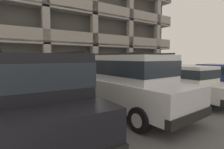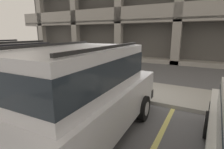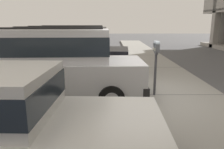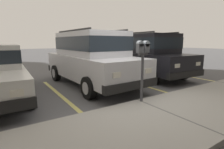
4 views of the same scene
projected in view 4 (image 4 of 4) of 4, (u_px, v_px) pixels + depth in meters
name	position (u px, v px, depth m)	size (l,w,h in m)	color
ground_plane	(132.00, 103.00, 4.83)	(80.00, 80.00, 0.10)	#565659
sidewalk	(171.00, 116.00, 3.74)	(40.00, 2.20, 0.12)	#9E9B93
parking_stall_lines	(63.00, 98.00, 5.17)	(12.10, 4.80, 0.01)	#DBD16B
silver_suv	(91.00, 56.00, 6.55)	(2.15, 4.85, 2.03)	silver
red_sedan	(145.00, 53.00, 8.30)	(2.22, 4.89, 2.03)	black
parking_meter_near	(143.00, 57.00, 4.30)	(0.35, 0.12, 1.54)	#47474C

